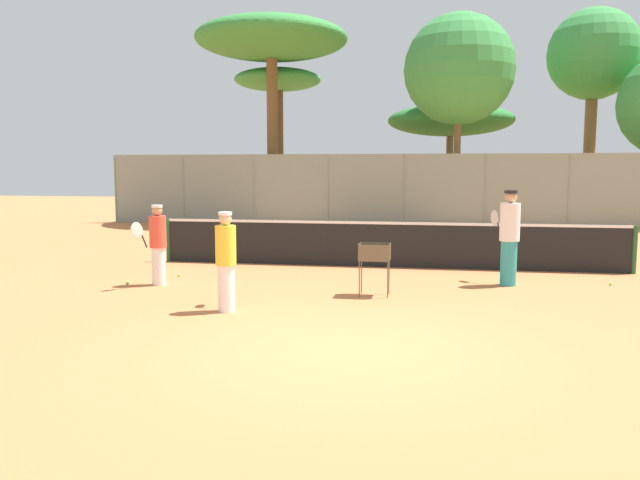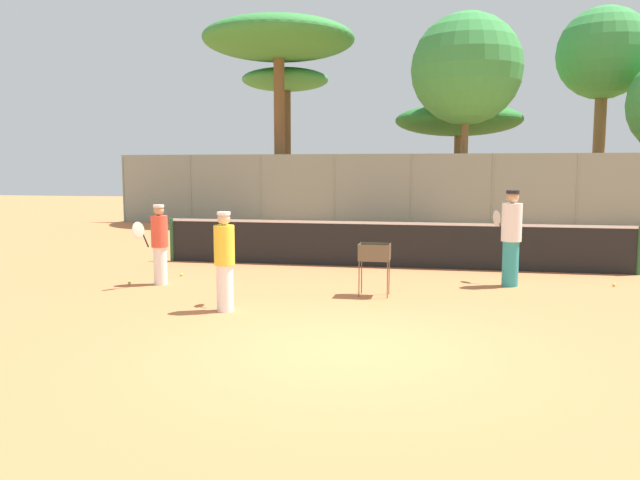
{
  "view_description": "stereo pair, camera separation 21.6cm",
  "coord_description": "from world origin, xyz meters",
  "px_view_note": "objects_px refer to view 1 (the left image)",
  "views": [
    {
      "loc": [
        0.98,
        -7.72,
        2.31
      ],
      "look_at": [
        -1.0,
        3.5,
        1.0
      ],
      "focal_mm": 35.0,
      "sensor_mm": 36.0,
      "label": 1
    },
    {
      "loc": [
        1.19,
        -7.68,
        2.31
      ],
      "look_at": [
        -1.0,
        3.5,
        1.0
      ],
      "focal_mm": 35.0,
      "sensor_mm": 36.0,
      "label": 2
    }
  ],
  "objects_px": {
    "player_white_outfit": "(158,244)",
    "parked_car": "(402,205)",
    "tennis_net": "(386,244)",
    "ball_cart": "(374,256)",
    "player_red_cap": "(226,260)",
    "player_yellow_shirt": "(509,236)"
  },
  "relations": [
    {
      "from": "player_white_outfit",
      "to": "player_red_cap",
      "type": "bearing_deg",
      "value": 69.84
    },
    {
      "from": "ball_cart",
      "to": "parked_car",
      "type": "xyz_separation_m",
      "value": [
        -0.26,
        17.54,
        -0.06
      ]
    },
    {
      "from": "player_white_outfit",
      "to": "parked_car",
      "type": "bearing_deg",
      "value": -169.9
    },
    {
      "from": "player_white_outfit",
      "to": "parked_car",
      "type": "relative_size",
      "value": 0.38
    },
    {
      "from": "tennis_net",
      "to": "ball_cart",
      "type": "xyz_separation_m",
      "value": [
        0.0,
        -3.35,
        0.17
      ]
    },
    {
      "from": "player_red_cap",
      "to": "ball_cart",
      "type": "distance_m",
      "value": 2.8
    },
    {
      "from": "player_yellow_shirt",
      "to": "tennis_net",
      "type": "bearing_deg",
      "value": 27.65
    },
    {
      "from": "player_red_cap",
      "to": "parked_car",
      "type": "relative_size",
      "value": 0.39
    },
    {
      "from": "player_yellow_shirt",
      "to": "ball_cart",
      "type": "xyz_separation_m",
      "value": [
        -2.54,
        -1.47,
        -0.25
      ]
    },
    {
      "from": "player_red_cap",
      "to": "ball_cart",
      "type": "height_order",
      "value": "player_red_cap"
    },
    {
      "from": "player_white_outfit",
      "to": "parked_car",
      "type": "height_order",
      "value": "parked_car"
    },
    {
      "from": "player_yellow_shirt",
      "to": "parked_car",
      "type": "xyz_separation_m",
      "value": [
        -2.79,
        16.07,
        -0.32
      ]
    },
    {
      "from": "player_white_outfit",
      "to": "player_red_cap",
      "type": "xyz_separation_m",
      "value": [
        2.07,
        -1.97,
        0.01
      ]
    },
    {
      "from": "player_red_cap",
      "to": "parked_car",
      "type": "xyz_separation_m",
      "value": [
        1.98,
        19.21,
        -0.18
      ]
    },
    {
      "from": "tennis_net",
      "to": "parked_car",
      "type": "height_order",
      "value": "parked_car"
    },
    {
      "from": "player_yellow_shirt",
      "to": "parked_car",
      "type": "relative_size",
      "value": 0.45
    },
    {
      "from": "tennis_net",
      "to": "ball_cart",
      "type": "distance_m",
      "value": 3.35
    },
    {
      "from": "parked_car",
      "to": "tennis_net",
      "type": "bearing_deg",
      "value": -88.97
    },
    {
      "from": "player_white_outfit",
      "to": "ball_cart",
      "type": "relative_size",
      "value": 1.67
    },
    {
      "from": "player_red_cap",
      "to": "parked_car",
      "type": "bearing_deg",
      "value": -10.68
    },
    {
      "from": "player_yellow_shirt",
      "to": "parked_car",
      "type": "height_order",
      "value": "player_yellow_shirt"
    },
    {
      "from": "tennis_net",
      "to": "ball_cart",
      "type": "relative_size",
      "value": 11.48
    }
  ]
}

